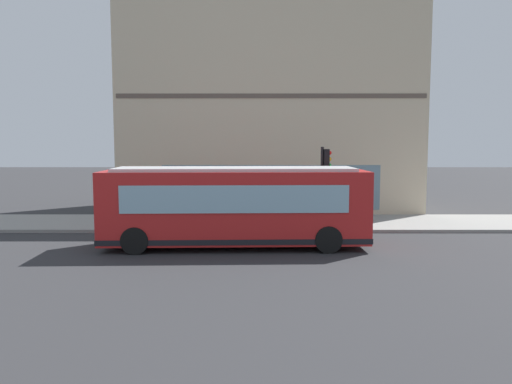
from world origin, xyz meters
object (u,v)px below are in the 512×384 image
at_px(city_bus_nearside, 235,207).
at_px(newspaper_vending_box, 167,213).
at_px(traffic_light_near_corner, 325,171).
at_px(pedestrian_near_building_entrance, 271,206).
at_px(fire_hydrant, 255,209).
at_px(pedestrian_near_hydrant, 180,200).

distance_m(city_bus_nearside, newspaper_vending_box, 6.31).
bearing_deg(traffic_light_near_corner, pedestrian_near_building_entrance, 73.39).
height_order(traffic_light_near_corner, newspaper_vending_box, traffic_light_near_corner).
relative_size(fire_hydrant, pedestrian_near_hydrant, 0.43).
distance_m(traffic_light_near_corner, pedestrian_near_building_entrance, 3.00).
relative_size(city_bus_nearside, pedestrian_near_building_entrance, 6.49).
relative_size(fire_hydrant, newspaper_vending_box, 0.82).
bearing_deg(newspaper_vending_box, fire_hydrant, -66.84).
bearing_deg(pedestrian_near_hydrant, traffic_light_near_corner, -109.50).
distance_m(city_bus_nearside, pedestrian_near_hydrant, 6.71).
distance_m(pedestrian_near_building_entrance, newspaper_vending_box, 5.16).
relative_size(traffic_light_near_corner, pedestrian_near_hydrant, 2.14).
bearing_deg(newspaper_vending_box, pedestrian_near_hydrant, -32.31).
height_order(pedestrian_near_hydrant, newspaper_vending_box, pedestrian_near_hydrant).
distance_m(traffic_light_near_corner, fire_hydrant, 5.16).
bearing_deg(pedestrian_near_building_entrance, fire_hydrant, 16.30).
bearing_deg(city_bus_nearside, pedestrian_near_building_entrance, -19.78).
bearing_deg(city_bus_nearside, newspaper_vending_box, 34.56).
distance_m(fire_hydrant, newspaper_vending_box, 4.65).
height_order(traffic_light_near_corner, fire_hydrant, traffic_light_near_corner).
bearing_deg(traffic_light_near_corner, fire_hydrant, 42.90).
bearing_deg(pedestrian_near_building_entrance, pedestrian_near_hydrant, 69.02).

